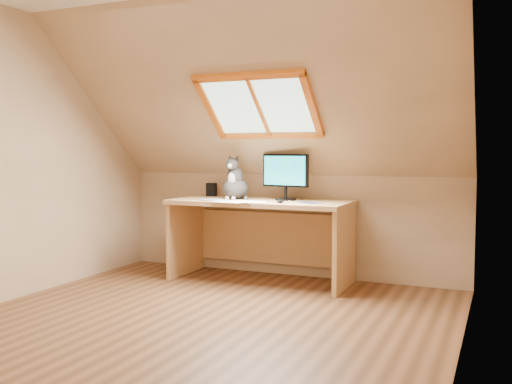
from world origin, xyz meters
The scene contains 10 objects.
ground centered at (0.00, 0.00, 0.00)m, with size 3.50×3.50×0.00m, color brown.
room_shell centered at (0.00, -0.09, 1.43)m, with size 3.52×3.52×2.41m.
desk centered at (-0.13, 1.45, 0.54)m, with size 1.69×0.74×0.77m.
monitor centered at (0.09, 1.46, 1.02)m, with size 0.47×0.20×0.43m.
cat centered at (-0.40, 1.39, 0.92)m, with size 0.24×0.29×0.43m.
desk_speaker centered at (-0.79, 1.63, 0.84)m, with size 0.09×0.09×0.13m, color black.
graphics_tablet centered at (-0.52, 1.16, 0.78)m, with size 0.25×0.18×0.01m, color #B2B2B7.
mouse centered at (0.15, 1.16, 0.79)m, with size 0.05×0.10×0.03m, color black.
papers centered at (-0.21, 1.12, 0.77)m, with size 0.35×0.30×0.01m.
cables centered at (0.28, 1.26, 0.78)m, with size 0.51×0.26×0.01m.
Camera 1 is at (1.97, -3.54, 1.22)m, focal length 40.00 mm.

